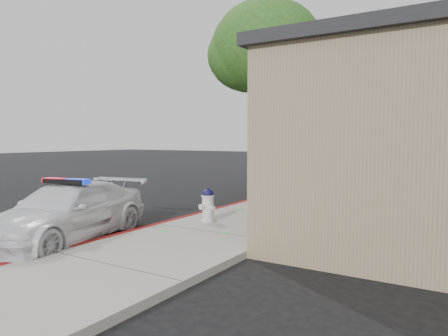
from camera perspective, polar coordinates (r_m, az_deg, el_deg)
ground at (r=10.71m, az=-9.50°, el=-8.36°), size 120.00×120.00×0.00m
sidewalk at (r=12.28m, az=5.62°, el=-6.38°), size 3.20×60.00×0.15m
red_curb at (r=13.02m, az=-0.49°, el=-5.74°), size 0.14×60.00×0.16m
police_car at (r=9.96m, az=-20.86°, el=-5.71°), size 2.68×4.72×1.41m
fire_hydrant at (r=10.73m, az=-2.26°, el=-5.10°), size 0.50×0.44×0.87m
street_tree_near at (r=14.13m, az=5.95°, el=15.62°), size 4.00×3.65×6.68m
street_tree_mid at (r=18.35m, az=13.28°, el=13.02°), size 3.70×3.51×6.69m
street_tree_far at (r=23.77m, az=16.86°, el=10.21°), size 3.59×3.36×6.35m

